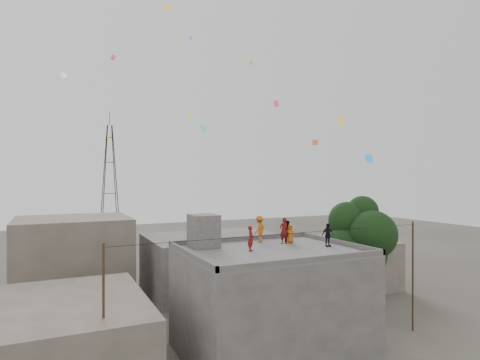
# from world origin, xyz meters

# --- Properties ---
(ground) EXTENTS (140.00, 140.00, 0.00)m
(ground) POSITION_xyz_m (0.00, 0.00, 0.00)
(ground) COLOR #3F3B34
(ground) RESTS_ON ground
(main_building) EXTENTS (10.00, 8.00, 6.10)m
(main_building) POSITION_xyz_m (0.00, 0.00, 3.05)
(main_building) COLOR #4E4C49
(main_building) RESTS_ON ground
(parapet) EXTENTS (10.00, 8.00, 0.30)m
(parapet) POSITION_xyz_m (0.00, 0.00, 6.25)
(parapet) COLOR #4E4C49
(parapet) RESTS_ON main_building
(stair_head_box) EXTENTS (1.60, 1.80, 2.00)m
(stair_head_box) POSITION_xyz_m (-3.20, 2.60, 7.10)
(stair_head_box) COLOR #4E4C49
(stair_head_box) RESTS_ON main_building
(neighbor_west) EXTENTS (8.00, 10.00, 4.00)m
(neighbor_west) POSITION_xyz_m (-11.00, 2.00, 2.00)
(neighbor_west) COLOR #5B5548
(neighbor_west) RESTS_ON ground
(neighbor_north) EXTENTS (12.00, 9.00, 5.00)m
(neighbor_north) POSITION_xyz_m (2.00, 14.00, 2.50)
(neighbor_north) COLOR #4E4C49
(neighbor_north) RESTS_ON ground
(neighbor_northwest) EXTENTS (9.00, 8.00, 7.00)m
(neighbor_northwest) POSITION_xyz_m (-10.00, 16.00, 3.50)
(neighbor_northwest) COLOR #5B5548
(neighbor_northwest) RESTS_ON ground
(neighbor_east) EXTENTS (7.00, 8.00, 4.40)m
(neighbor_east) POSITION_xyz_m (14.00, 10.00, 2.20)
(neighbor_east) COLOR #5B5548
(neighbor_east) RESTS_ON ground
(tree) EXTENTS (4.90, 4.60, 9.10)m
(tree) POSITION_xyz_m (7.37, 0.60, 6.10)
(tree) COLOR black
(tree) RESTS_ON ground
(utility_line) EXTENTS (20.12, 0.62, 7.40)m
(utility_line) POSITION_xyz_m (0.50, -1.25, 3.83)
(utility_line) COLOR black
(utility_line) RESTS_ON ground
(transmission_tower) EXTENTS (2.97, 2.97, 20.01)m
(transmission_tower) POSITION_xyz_m (-4.00, 40.00, 9.07)
(transmission_tower) COLOR black
(transmission_tower) RESTS_ON ground
(person_red_adult) EXTENTS (0.62, 0.41, 1.68)m
(person_red_adult) POSITION_xyz_m (1.91, 1.59, 6.94)
(person_red_adult) COLOR #63110F
(person_red_adult) RESTS_ON main_building
(person_orange_child) EXTENTS (0.69, 0.63, 1.19)m
(person_orange_child) POSITION_xyz_m (2.45, 1.68, 6.70)
(person_orange_child) COLOR #C96916
(person_orange_child) RESTS_ON main_building
(person_dark_child) EXTENTS (0.83, 0.88, 1.44)m
(person_dark_child) POSITION_xyz_m (2.48, 2.11, 6.82)
(person_dark_child) COLOR black
(person_dark_child) RESTS_ON main_building
(person_dark_adult) EXTENTS (0.85, 0.37, 1.45)m
(person_dark_adult) POSITION_xyz_m (3.83, -0.44, 6.82)
(person_dark_adult) COLOR black
(person_dark_adult) RESTS_ON main_building
(person_orange_adult) EXTENTS (1.29, 1.18, 1.74)m
(person_orange_adult) POSITION_xyz_m (0.83, 2.92, 6.97)
(person_orange_adult) COLOR #C76516
(person_orange_adult) RESTS_ON main_building
(person_red_child) EXTENTS (0.61, 0.64, 1.46)m
(person_red_child) POSITION_xyz_m (-1.17, 0.20, 6.83)
(person_red_child) COLOR maroon
(person_red_child) RESTS_ON main_building
(kites) EXTENTS (21.16, 11.90, 11.57)m
(kites) POSITION_xyz_m (1.26, 6.73, 15.54)
(kites) COLOR #FF9F1A
(kites) RESTS_ON ground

